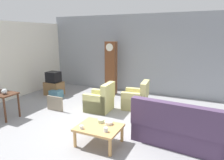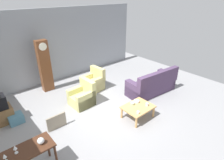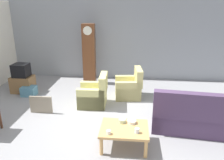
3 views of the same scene
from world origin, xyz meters
TOP-DOWN VIEW (x-y plane):
  - ground_plane at (0.00, 0.00)m, footprint 10.40×10.40m
  - garage_door_wall at (0.00, 3.60)m, footprint 8.40×0.16m
  - pegboard_wall_left at (-4.20, 0.40)m, footprint 0.12×6.40m
  - couch_floral at (2.09, -0.16)m, footprint 2.18×1.08m
  - armchair_olive_near at (-0.53, 0.97)m, footprint 0.82×0.79m
  - armchair_olive_far at (0.46, 1.67)m, footprint 0.87×0.84m
  - coffee_table_wood at (0.42, -0.89)m, footprint 0.96×0.76m
  - grandfather_clock at (-1.03, 2.88)m, footprint 0.44×0.30m
  - tv_stand_cabinet at (-3.05, 1.75)m, footprint 0.68×0.52m
  - tv_crt at (-3.05, 1.75)m, footprint 0.48×0.44m
  - framed_picture_leaning at (-1.85, 0.35)m, footprint 0.60×0.05m
  - storage_box_blue at (-2.72, 1.46)m, footprint 0.43×0.37m
  - glass_dome_cloche at (-2.68, -0.76)m, footprint 0.15×0.15m
  - cup_white_porcelain at (0.13, -1.14)m, footprint 0.09×0.09m
  - cup_blue_rimmed at (0.67, -1.04)m, footprint 0.09×0.09m
  - bowl_white_stacked at (0.57, -0.68)m, footprint 0.18×0.18m
  - bowl_shallow_green at (0.37, -0.68)m, footprint 0.15×0.15m

SIDE VIEW (x-z plane):
  - ground_plane at x=0.00m, z-range 0.00..0.00m
  - storage_box_blue at x=-2.72m, z-range 0.00..0.30m
  - framed_picture_leaning at x=-1.85m, z-range 0.00..0.47m
  - tv_stand_cabinet at x=-3.05m, z-range 0.00..0.53m
  - armchair_olive_near at x=-0.53m, z-range -0.15..0.77m
  - armchair_olive_far at x=0.46m, z-range -0.15..0.77m
  - couch_floral at x=2.09m, z-range -0.16..0.88m
  - coffee_table_wood at x=0.42m, z-range 0.15..0.57m
  - bowl_white_stacked at x=0.57m, z-range 0.42..0.49m
  - bowl_shallow_green at x=0.37m, z-range 0.42..0.50m
  - cup_white_porcelain at x=0.13m, z-range 0.42..0.50m
  - cup_blue_rimmed at x=0.67m, z-range 0.42..0.52m
  - tv_crt at x=-3.05m, z-range 0.53..0.95m
  - glass_dome_cloche at x=-2.68m, z-range 0.75..0.91m
  - grandfather_clock at x=-1.03m, z-range 0.01..2.14m
  - pegboard_wall_left at x=-4.20m, z-range 0.00..2.88m
  - garage_door_wall at x=0.00m, z-range 0.00..3.20m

